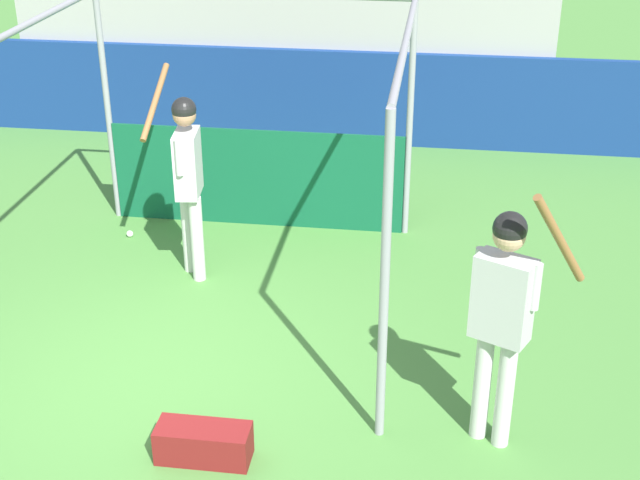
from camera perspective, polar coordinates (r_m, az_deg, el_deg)
The scene contains 8 objects.
ground_plane at distance 7.74m, azimuth -10.94°, elevation -8.92°, with size 60.00×60.00×0.00m, color #477F38.
outfield_wall at distance 12.85m, azimuth -2.71°, elevation 9.26°, with size 24.00×0.12×1.33m.
bleacher_section at distance 13.89m, azimuth -1.80°, elevation 13.28°, with size 7.60×2.40×2.61m.
batting_cage at distance 9.29m, azimuth -5.03°, elevation 5.79°, with size 3.45×3.72×2.65m.
player_batter at distance 8.86m, azimuth -8.50°, elevation 4.50°, with size 0.55×0.89×2.06m.
player_waiting at distance 6.47m, azimuth 11.65°, elevation -4.23°, with size 0.78×0.55×2.18m.
equipment_bag at distance 6.80m, azimuth -7.46°, elevation -12.76°, with size 0.70×0.28×0.28m.
baseball at distance 10.25m, azimuth -12.08°, elevation 0.39°, with size 0.07×0.07×0.07m.
Camera 1 is at (2.30, -5.95, 4.38)m, focal length 50.00 mm.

